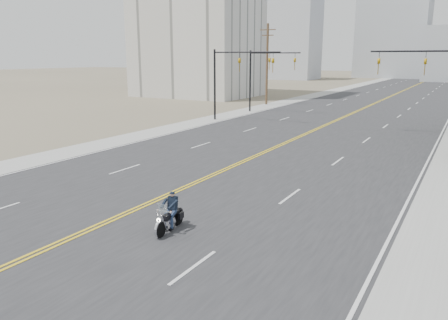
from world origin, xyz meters
The scene contains 11 objects.
road centered at (0.00, 70.00, 0.01)m, with size 20.00×200.00×0.01m, color #303033.
sidewalk_left centered at (-11.50, 70.00, 0.01)m, with size 3.00×200.00×0.01m, color #A5A5A0.
traffic_mast_left centered at (-8.98, 32.00, 4.94)m, with size 7.10×0.26×7.00m.
traffic_mast_right centered at (8.98, 32.00, 4.94)m, with size 7.10×0.26×7.00m.
traffic_mast_far centered at (-9.31, 40.00, 4.87)m, with size 6.10×0.26×7.00m.
utility_pole_left centered at (-12.50, 48.00, 5.48)m, with size 2.20×0.30×10.50m.
apartment_block centered at (-28.00, 55.00, 15.00)m, with size 18.00×14.00×30.00m, color silver.
haze_bldg_a centered at (-35.00, 115.00, 11.00)m, with size 14.00×12.00×22.00m, color #B7BCC6.
haze_bldg_d centered at (-12.00, 140.00, 13.00)m, with size 20.00×15.00×26.00m, color #ADB2B7.
haze_bldg_f centered at (-50.00, 130.00, 8.00)m, with size 12.00×12.00×16.00m, color #ADB2B7.
motorcyclist centered at (2.63, 6.00, 0.72)m, with size 0.79×1.85×1.45m, color black, non-canonical shape.
Camera 1 is at (11.85, -6.10, 6.26)m, focal length 35.00 mm.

